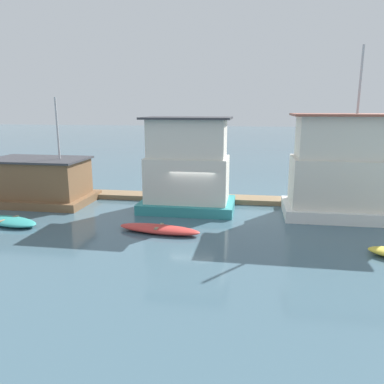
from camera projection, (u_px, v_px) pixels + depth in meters
name	position (u px, v px, depth m)	size (l,w,h in m)	color
ground_plane	(195.00, 212.00, 21.77)	(200.00, 200.00, 0.00)	#426070
dock_walkway	(201.00, 198.00, 24.42)	(33.80, 1.51, 0.30)	#846B4C
houseboat_brown	(39.00, 182.00, 23.61)	(6.50, 4.14, 6.52)	brown
houseboat_teal	(188.00, 168.00, 21.74)	(5.45, 3.60, 5.40)	teal
houseboat_white	(353.00, 171.00, 20.22)	(7.17, 3.70, 9.03)	white
dinghy_teal	(9.00, 221.00, 19.37)	(3.78, 2.27, 0.35)	teal
dinghy_red	(159.00, 229.00, 18.08)	(4.22, 1.62, 0.38)	red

